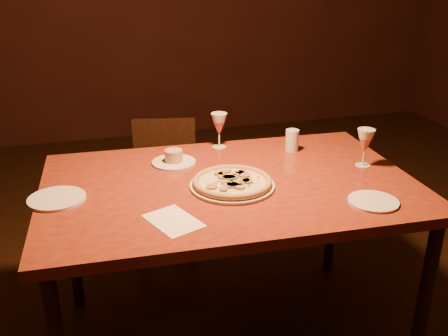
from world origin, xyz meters
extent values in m
cube|color=brown|center=(-0.29, 0.28, 0.81)|extent=(1.60, 1.07, 0.04)
cylinder|color=black|center=(-0.98, 0.75, 0.39)|extent=(0.06, 0.06, 0.79)
cylinder|color=black|center=(0.40, -0.19, 0.39)|extent=(0.06, 0.06, 0.79)
cylinder|color=black|center=(0.44, 0.68, 0.39)|extent=(0.06, 0.06, 0.79)
cube|color=black|center=(-0.43, 1.19, 0.41)|extent=(0.46, 0.46, 0.04)
cube|color=black|center=(-0.39, 1.37, 0.62)|extent=(0.38, 0.11, 0.37)
cylinder|color=black|center=(-0.62, 1.07, 0.20)|extent=(0.03, 0.03, 0.40)
cylinder|color=black|center=(-0.55, 1.38, 0.20)|extent=(0.03, 0.03, 0.40)
cylinder|color=black|center=(-0.31, 1.00, 0.20)|extent=(0.03, 0.03, 0.40)
cylinder|color=black|center=(-0.24, 1.31, 0.20)|extent=(0.03, 0.03, 0.40)
cylinder|color=silver|center=(-0.30, 0.22, 0.84)|extent=(0.35, 0.35, 0.01)
cylinder|color=beige|center=(-0.30, 0.22, 0.85)|extent=(0.32, 0.32, 0.01)
torus|color=tan|center=(-0.30, 0.22, 0.86)|extent=(0.33, 0.33, 0.03)
cylinder|color=silver|center=(-0.48, 0.55, 0.84)|extent=(0.20, 0.20, 0.01)
cylinder|color=tan|center=(-0.48, 0.55, 0.87)|extent=(0.08, 0.08, 0.05)
cylinder|color=silver|center=(0.11, 0.55, 0.89)|extent=(0.06, 0.06, 0.11)
cylinder|color=silver|center=(-0.99, 0.30, 0.84)|extent=(0.22, 0.22, 0.01)
cylinder|color=silver|center=(0.18, -0.07, 0.84)|extent=(0.19, 0.19, 0.01)
cube|color=white|center=(-0.59, 0.00, 0.84)|extent=(0.21, 0.25, 0.00)
camera|label=1|loc=(-0.85, -1.56, 1.69)|focal=40.00mm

